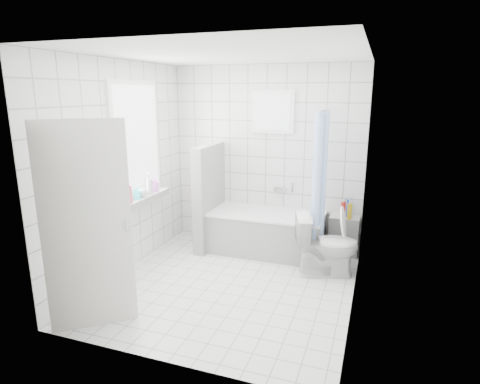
% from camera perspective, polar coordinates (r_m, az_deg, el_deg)
% --- Properties ---
extents(ground, '(3.00, 3.00, 0.00)m').
position_cam_1_polar(ground, '(4.89, -1.44, -12.99)').
color(ground, white).
rests_on(ground, ground).
extents(ceiling, '(3.00, 3.00, 0.00)m').
position_cam_1_polar(ceiling, '(4.37, -1.66, 19.01)').
color(ceiling, white).
rests_on(ceiling, ground).
extents(wall_back, '(2.80, 0.02, 2.60)m').
position_cam_1_polar(wall_back, '(5.85, 3.70, 4.97)').
color(wall_back, white).
rests_on(wall_back, ground).
extents(wall_front, '(2.80, 0.02, 2.60)m').
position_cam_1_polar(wall_front, '(3.14, -11.32, -3.32)').
color(wall_front, white).
rests_on(wall_front, ground).
extents(wall_left, '(0.02, 3.00, 2.60)m').
position_cam_1_polar(wall_left, '(5.11, -16.40, 3.08)').
color(wall_left, white).
rests_on(wall_left, ground).
extents(wall_right, '(0.02, 3.00, 2.60)m').
position_cam_1_polar(wall_right, '(4.17, 16.74, 0.69)').
color(wall_right, white).
rests_on(wall_right, ground).
extents(window_left, '(0.01, 0.90, 1.40)m').
position_cam_1_polar(window_left, '(5.28, -14.34, 6.86)').
color(window_left, white).
rests_on(window_left, wall_left).
extents(window_back, '(0.50, 0.01, 0.50)m').
position_cam_1_polar(window_back, '(5.72, 4.66, 11.29)').
color(window_back, white).
rests_on(window_back, wall_back).
extents(window_sill, '(0.18, 1.02, 0.08)m').
position_cam_1_polar(window_sill, '(5.40, -13.47, -0.96)').
color(window_sill, white).
rests_on(window_sill, wall_left).
extents(door, '(0.65, 0.53, 2.00)m').
position_cam_1_polar(door, '(3.97, -20.91, -4.85)').
color(door, silver).
rests_on(door, ground).
extents(bathtub, '(1.58, 0.77, 0.58)m').
position_cam_1_polar(bathtub, '(5.72, 3.81, -5.71)').
color(bathtub, white).
rests_on(bathtub, ground).
extents(partition_wall, '(0.15, 0.85, 1.50)m').
position_cam_1_polar(partition_wall, '(5.81, -4.38, -0.65)').
color(partition_wall, white).
rests_on(partition_wall, ground).
extents(tiled_ledge, '(0.40, 0.24, 0.55)m').
position_cam_1_polar(tiled_ledge, '(5.80, 14.52, -6.03)').
color(tiled_ledge, white).
rests_on(tiled_ledge, ground).
extents(toilet, '(0.86, 0.64, 0.78)m').
position_cam_1_polar(toilet, '(5.09, 12.21, -7.38)').
color(toilet, white).
rests_on(toilet, ground).
extents(curtain_rod, '(0.02, 0.80, 0.02)m').
position_cam_1_polar(curtain_rod, '(5.22, 11.94, 11.32)').
color(curtain_rod, silver).
rests_on(curtain_rod, wall_back).
extents(shower_curtain, '(0.14, 0.48, 1.78)m').
position_cam_1_polar(shower_curtain, '(5.21, 11.25, 1.34)').
color(shower_curtain, '#548CF6').
rests_on(shower_curtain, curtain_rod).
extents(tub_faucet, '(0.18, 0.06, 0.06)m').
position_cam_1_polar(tub_faucet, '(5.85, 5.73, 0.41)').
color(tub_faucet, silver).
rests_on(tub_faucet, wall_back).
extents(sill_bottles, '(0.17, 0.76, 0.31)m').
position_cam_1_polar(sill_bottles, '(5.29, -13.90, 0.56)').
color(sill_bottles, silver).
rests_on(sill_bottles, window_sill).
extents(ledge_bottles, '(0.16, 0.17, 0.25)m').
position_cam_1_polar(ledge_bottles, '(5.66, 15.01, -2.41)').
color(ledge_bottles, red).
rests_on(ledge_bottles, tiled_ledge).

